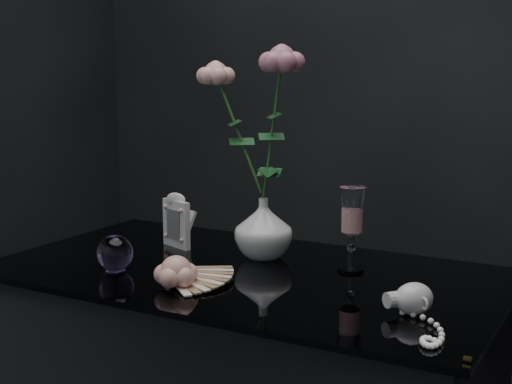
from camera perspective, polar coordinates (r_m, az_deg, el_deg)
The scene contains 8 objects.
vase at distance 1.57m, azimuth 0.60°, elevation -2.91°, with size 0.13×0.13×0.13m, color silver.
wine_glass at distance 1.48m, azimuth 7.66°, elevation -2.99°, with size 0.05×0.05×0.18m, color white, non-canonical shape.
picture_frame at distance 1.68m, azimuth -6.39°, elevation -2.23°, with size 0.10×0.07×0.13m, color silver, non-canonical shape.
paperweight at distance 1.51m, azimuth -11.22°, elevation -4.81°, with size 0.08×0.08×0.08m, color #A485D8, non-canonical shape.
paper_fan at distance 1.44m, azimuth -6.96°, elevation -6.41°, with size 0.26×0.20×0.03m, color #F6E9C5, non-canonical shape.
loose_rose at distance 1.37m, azimuth -6.41°, elevation -6.36°, with size 0.14×0.19×0.06m, color #E19E91, non-canonical shape.
pearl_jar at distance 1.26m, azimuth 12.52°, elevation -8.22°, with size 0.19×0.20×0.06m, color silver, non-canonical shape.
roses at distance 1.56m, azimuth -0.22°, elevation 6.10°, with size 0.23×0.11×0.38m.
Camera 1 is at (0.71, -1.20, 1.18)m, focal length 50.00 mm.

